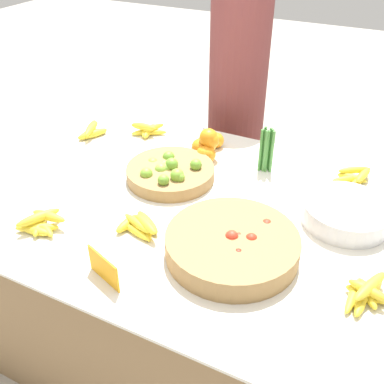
% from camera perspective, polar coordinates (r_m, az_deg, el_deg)
% --- Properties ---
extents(ground_plane, '(12.00, 12.00, 0.00)m').
position_cam_1_polar(ground_plane, '(2.18, 0.00, -16.93)').
color(ground_plane, '#ADA599').
extents(market_table, '(1.84, 1.20, 0.72)m').
position_cam_1_polar(market_table, '(1.92, 0.00, -10.16)').
color(market_table, olive).
rests_on(market_table, ground_plane).
extents(lime_bowl, '(0.36, 0.36, 0.09)m').
position_cam_1_polar(lime_bowl, '(1.81, -2.77, 2.53)').
color(lime_bowl, olive).
rests_on(lime_bowl, market_table).
extents(tomato_basket, '(0.43, 0.43, 0.09)m').
position_cam_1_polar(tomato_basket, '(1.44, 5.18, -6.68)').
color(tomato_basket, olive).
rests_on(tomato_basket, market_table).
extents(orange_pile, '(0.13, 0.21, 0.14)m').
position_cam_1_polar(orange_pile, '(1.96, 1.94, 5.86)').
color(orange_pile, orange).
rests_on(orange_pile, market_table).
extents(metal_bowl, '(0.30, 0.30, 0.07)m').
position_cam_1_polar(metal_bowl, '(1.66, 18.94, -2.55)').
color(metal_bowl, silver).
rests_on(metal_bowl, market_table).
extents(price_sign, '(0.14, 0.05, 0.10)m').
position_cam_1_polar(price_sign, '(1.37, -11.16, -9.48)').
color(price_sign, orange).
rests_on(price_sign, market_table).
extents(veg_bundle, '(0.06, 0.04, 0.19)m').
position_cam_1_polar(veg_bundle, '(1.87, 9.39, 5.29)').
color(veg_bundle, '#428438').
rests_on(veg_bundle, market_table).
extents(banana_bunch_front_right, '(0.14, 0.16, 0.05)m').
position_cam_1_polar(banana_bunch_front_right, '(1.92, 20.10, 1.81)').
color(banana_bunch_front_right, yellow).
rests_on(banana_bunch_front_right, market_table).
extents(banana_bunch_front_center, '(0.16, 0.15, 0.06)m').
position_cam_1_polar(banana_bunch_front_center, '(1.64, -18.70, -3.74)').
color(banana_bunch_front_center, yellow).
rests_on(banana_bunch_front_center, market_table).
extents(banana_bunch_front_left, '(0.15, 0.18, 0.06)m').
position_cam_1_polar(banana_bunch_front_left, '(1.40, 21.28, -11.87)').
color(banana_bunch_front_left, yellow).
rests_on(banana_bunch_front_left, market_table).
extents(banana_bunch_middle_right, '(0.11, 0.17, 0.06)m').
position_cam_1_polar(banana_bunch_middle_right, '(2.20, -12.59, 7.54)').
color(banana_bunch_middle_right, yellow).
rests_on(banana_bunch_middle_right, market_table).
extents(banana_bunch_middle_left, '(0.17, 0.15, 0.06)m').
position_cam_1_polar(banana_bunch_middle_left, '(2.18, -5.64, 7.82)').
color(banana_bunch_middle_left, yellow).
rests_on(banana_bunch_middle_left, market_table).
extents(banana_bunch_back_center, '(0.17, 0.15, 0.06)m').
position_cam_1_polar(banana_bunch_back_center, '(1.55, -6.58, -4.25)').
color(banana_bunch_back_center, yellow).
rests_on(banana_bunch_back_center, market_table).
extents(vendor_person, '(0.30, 0.30, 1.61)m').
position_cam_1_polar(vendor_person, '(2.47, 5.71, 11.29)').
color(vendor_person, brown).
rests_on(vendor_person, ground_plane).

